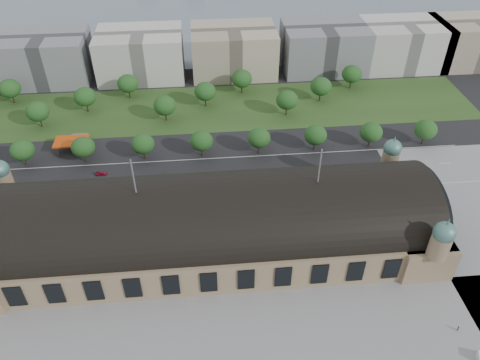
{
  "coord_description": "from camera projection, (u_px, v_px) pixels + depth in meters",
  "views": [
    {
      "loc": [
        0.91,
        -109.06,
        114.85
      ],
      "look_at": [
        12.7,
        17.44,
        14.0
      ],
      "focal_mm": 35.0,
      "sensor_mm": 36.0,
      "label": 1
    }
  ],
  "objects": [
    {
      "name": "ground",
      "position": [
        207.0,
        247.0,
        156.39
      ],
      "size": [
        900.0,
        900.0,
        0.0
      ],
      "primitive_type": "plane",
      "color": "black",
      "rests_on": "ground"
    },
    {
      "name": "station",
      "position": [
        206.0,
        225.0,
        150.0
      ],
      "size": [
        150.0,
        48.4,
        44.3
      ],
      "color": "#8B7856",
      "rests_on": "ground"
    },
    {
      "name": "road_slab",
      "position": [
        153.0,
        180.0,
        184.57
      ],
      "size": [
        260.0,
        26.0,
        0.1
      ],
      "primitive_type": "cube",
      "color": "black",
      "rests_on": "ground"
    },
    {
      "name": "grass_belt",
      "position": [
        169.0,
        110.0,
        227.82
      ],
      "size": [
        300.0,
        45.0,
        0.1
      ],
      "primitive_type": "cube",
      "color": "#2A461C",
      "rests_on": "ground"
    },
    {
      "name": "petrol_station",
      "position": [
        76.0,
        140.0,
        201.55
      ],
      "size": [
        14.0,
        13.0,
        5.05
      ],
      "color": "#C5400B",
      "rests_on": "ground"
    },
    {
      "name": "office_2",
      "position": [
        45.0,
        58.0,
        246.83
      ],
      "size": [
        45.0,
        32.0,
        24.0
      ],
      "primitive_type": "cube",
      "color": "gray",
      "rests_on": "ground"
    },
    {
      "name": "office_3",
      "position": [
        141.0,
        54.0,
        250.46
      ],
      "size": [
        45.0,
        32.0,
        24.0
      ],
      "primitive_type": "cube",
      "color": "beige",
      "rests_on": "ground"
    },
    {
      "name": "office_4",
      "position": [
        234.0,
        51.0,
        254.1
      ],
      "size": [
        45.0,
        32.0,
        24.0
      ],
      "primitive_type": "cube",
      "color": "#BAAA92",
      "rests_on": "ground"
    },
    {
      "name": "office_5",
      "position": [
        324.0,
        47.0,
        257.73
      ],
      "size": [
        45.0,
        32.0,
        24.0
      ],
      "primitive_type": "cube",
      "color": "gray",
      "rests_on": "ground"
    },
    {
      "name": "office_6",
      "position": [
        403.0,
        44.0,
        261.01
      ],
      "size": [
        45.0,
        32.0,
        24.0
      ],
      "primitive_type": "cube",
      "color": "beige",
      "rests_on": "ground"
    },
    {
      "name": "office_7",
      "position": [
        472.0,
        42.0,
        263.92
      ],
      "size": [
        45.0,
        32.0,
        24.0
      ],
      "primitive_type": "cube",
      "color": "#BAAA92",
      "rests_on": "ground"
    },
    {
      "name": "tree_row_2",
      "position": [
        22.0,
        150.0,
        187.87
      ],
      "size": [
        9.6,
        9.6,
        11.52
      ],
      "color": "#2D2116",
      "rests_on": "ground"
    },
    {
      "name": "tree_row_3",
      "position": [
        83.0,
        147.0,
        189.61
      ],
      "size": [
        9.6,
        9.6,
        11.52
      ],
      "color": "#2D2116",
      "rests_on": "ground"
    },
    {
      "name": "tree_row_4",
      "position": [
        143.0,
        144.0,
        191.36
      ],
      "size": [
        9.6,
        9.6,
        11.52
      ],
      "color": "#2D2116",
      "rests_on": "ground"
    },
    {
      "name": "tree_row_5",
      "position": [
        201.0,
        141.0,
        193.1
      ],
      "size": [
        9.6,
        9.6,
        11.52
      ],
      "color": "#2D2116",
      "rests_on": "ground"
    },
    {
      "name": "tree_row_6",
      "position": [
        259.0,
        138.0,
        194.85
      ],
      "size": [
        9.6,
        9.6,
        11.52
      ],
      "color": "#2D2116",
      "rests_on": "ground"
    },
    {
      "name": "tree_row_7",
      "position": [
        316.0,
        135.0,
        196.59
      ],
      "size": [
        9.6,
        9.6,
        11.52
      ],
      "color": "#2D2116",
      "rests_on": "ground"
    },
    {
      "name": "tree_row_8",
      "position": [
        371.0,
        132.0,
        198.34
      ],
      "size": [
        9.6,
        9.6,
        11.52
      ],
      "color": "#2D2116",
      "rests_on": "ground"
    },
    {
      "name": "tree_row_9",
      "position": [
        426.0,
        129.0,
        200.08
      ],
      "size": [
        9.6,
        9.6,
        11.52
      ],
      "color": "#2D2116",
      "rests_on": "ground"
    },
    {
      "name": "tree_belt_2",
      "position": [
        10.0,
        88.0,
        228.14
      ],
      "size": [
        10.4,
        10.4,
        12.48
      ],
      "color": "#2D2116",
      "rests_on": "ground"
    },
    {
      "name": "tree_belt_3",
      "position": [
        38.0,
        111.0,
        210.8
      ],
      "size": [
        10.4,
        10.4,
        12.48
      ],
      "color": "#2D2116",
      "rests_on": "ground"
    },
    {
      "name": "tree_belt_4",
      "position": [
        85.0,
        97.0,
        221.54
      ],
      "size": [
        10.4,
        10.4,
        12.48
      ],
      "color": "#2D2116",
      "rests_on": "ground"
    },
    {
      "name": "tree_belt_5",
      "position": [
        128.0,
        84.0,
        232.28
      ],
      "size": [
        10.4,
        10.4,
        12.48
      ],
      "color": "#2D2116",
      "rests_on": "ground"
    },
    {
      "name": "tree_belt_6",
      "position": [
        165.0,
        106.0,
        214.95
      ],
      "size": [
        10.4,
        10.4,
        12.48
      ],
      "color": "#2D2116",
      "rests_on": "ground"
    },
    {
      "name": "tree_belt_7",
      "position": [
        205.0,
        92.0,
        225.69
      ],
      "size": [
        10.4,
        10.4,
        12.48
      ],
      "color": "#2D2116",
      "rests_on": "ground"
    },
    {
      "name": "tree_belt_8",
      "position": [
        242.0,
        79.0,
        236.43
      ],
      "size": [
        10.4,
        10.4,
        12.48
      ],
      "color": "#2D2116",
      "rests_on": "ground"
    },
    {
      "name": "tree_belt_9",
      "position": [
        287.0,
        100.0,
        219.09
      ],
      "size": [
        10.4,
        10.4,
        12.48
      ],
      "color": "#2D2116",
      "rests_on": "ground"
    },
    {
      "name": "tree_belt_10",
      "position": [
        321.0,
        86.0,
        229.83
      ],
      "size": [
        10.4,
        10.4,
        12.48
      ],
      "color": "#2D2116",
      "rests_on": "ground"
    },
    {
      "name": "tree_belt_11",
      "position": [
        352.0,
        74.0,
        240.57
      ],
      "size": [
        10.4,
        10.4,
        12.48
      ],
      "color": "#2D2116",
      "rests_on": "ground"
    },
    {
      "name": "traffic_car_2",
      "position": [
        7.0,
        203.0,
        172.96
      ],
      "size": [
        5.11,
        2.5,
        1.4
      ],
      "primitive_type": "imported",
      "rotation": [
        0.0,
        0.0,
        -1.61
      ],
      "color": "black",
      "rests_on": "ground"
    },
    {
      "name": "traffic_car_3",
      "position": [
        101.0,
        173.0,
        186.99
      ],
      "size": [
        4.68,
        1.98,
        1.35
      ],
      "primitive_type": "imported",
      "rotation": [
        0.0,
        0.0,
        1.59
      ],
      "color": "maroon",
      "rests_on": "ground"
    },
    {
      "name": "traffic_car_4",
      "position": [
        258.0,
        189.0,
        179.22
      ],
      "size": [
        4.86,
        2.29,
        1.61
      ],
      "primitive_type": "imported",
      "rotation": [
        0.0,
        0.0,
        -1.49
      ],
      "color": "navy",
      "rests_on": "ground"
    },
    {
      "name": "traffic_car_5",
      "position": [
        274.0,
        173.0,
        187.45
      ],
      "size": [
        3.92,
        1.56,
        1.27
      ],
      "primitive_type": "imported",
      "rotation": [
        0.0,
        0.0,
        1.51
      ],
      "color": "slate",
      "rests_on": "ground"
    },
    {
      "name": "traffic_car_6",
      "position": [
        409.0,
        177.0,
        185.33
      ],
      "size": [
        4.95,
        2.52,
        1.34
      ],
      "primitive_type": "imported",
      "rotation": [
        0.0,
        0.0,
        -1.63
      ],
      "color": "silver",
      "rests_on": "ground"
    },
    {
      "name": "parked_car_0",
      "position": [
        4.0,
        209.0,
        170.17
      ],
      "size": [
        4.27,
        2.77,
        1.33
      ],
      "primitive_type": "imported",
      "rotation": [
        0.0,
        0.0,
        -1.2
      ],
      "color": "black",
      "rests_on": "ground"
    },
    {
      "name": "parked_car_1",
      "position": [
        7.0,
        213.0,
        168.45
      ],
      "size": [
        5.47,
        5.1,
        1.43
      ],
      "primitive_type": "imported",
      "rotation": [
        0.0,
        0.0,
        -0.88
      ],
      "color": "maroon",
      "rests_on": "ground"
    },
    {
      "name": "parked_car_2",
      "position": [
        91.0,
        211.0,
        169.26
      ],
      "size": [
        6.15,
        4.46,
        1.65
      ],
      "primitive_type": "imported",
      "rotation": [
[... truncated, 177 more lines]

